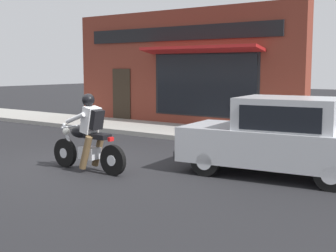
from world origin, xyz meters
The scene contains 6 objects.
ground_plane centered at (0.00, 0.00, 0.00)m, with size 80.00×80.00×0.00m, color black.
sidewalk_curb centered at (5.45, 3.00, 0.07)m, with size 2.60×22.00×0.14m, color #9E9B93.
storefront_building centered at (6.97, 2.19, 2.11)m, with size 1.25×9.49×4.20m.
motorcycle_with_rider centered at (-0.30, -0.52, 0.68)m, with size 0.56×2.02×1.62m.
car_hatchback centered at (1.64, -3.87, 0.77)m, with size 2.08×3.95×1.57m.
fire_hydrant centered at (4.96, -2.04, 0.57)m, with size 0.36×0.24×0.88m.
Camera 1 is at (-7.05, -7.49, 2.14)m, focal length 50.00 mm.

